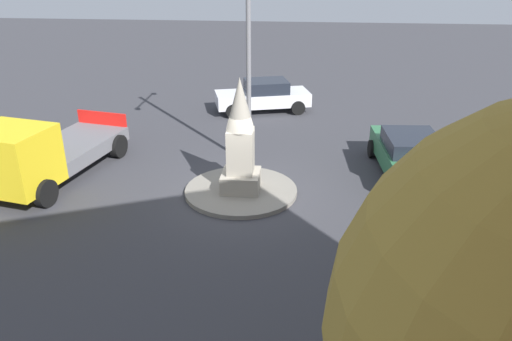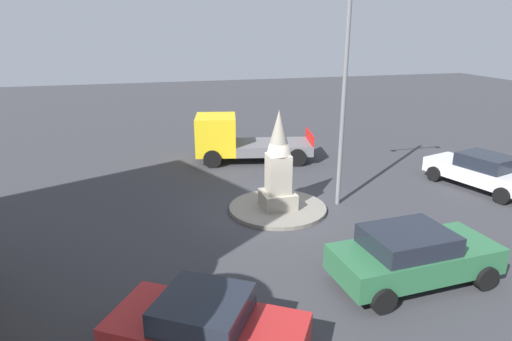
% 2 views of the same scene
% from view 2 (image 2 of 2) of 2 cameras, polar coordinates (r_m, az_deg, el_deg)
% --- Properties ---
extents(ground_plane, '(80.00, 80.00, 0.00)m').
position_cam_2_polar(ground_plane, '(16.12, 2.80, -5.11)').
color(ground_plane, '#38383D').
extents(traffic_island, '(3.51, 3.51, 0.14)m').
position_cam_2_polar(traffic_island, '(16.09, 2.81, -4.88)').
color(traffic_island, gray).
rests_on(traffic_island, ground).
extents(monument, '(1.17, 1.17, 3.53)m').
position_cam_2_polar(monument, '(15.51, 2.90, 0.86)').
color(monument, '#9E9687').
rests_on(monument, traffic_island).
extents(streetlamp, '(3.01, 0.28, 8.58)m').
position_cam_2_polar(streetlamp, '(15.76, 11.50, 13.17)').
color(streetlamp, slate).
rests_on(streetlamp, ground).
extents(car_green_parked_right, '(4.41, 2.24, 1.49)m').
position_cam_2_polar(car_green_parked_right, '(12.20, 19.57, -10.22)').
color(car_green_parked_right, '#2D6B42').
rests_on(car_green_parked_right, ground).
extents(car_red_waiting, '(4.19, 3.54, 1.44)m').
position_cam_2_polar(car_red_waiting, '(9.20, -6.46, -19.64)').
color(car_red_waiting, '#B22323').
rests_on(car_red_waiting, ground).
extents(car_white_approaching, '(2.81, 4.59, 1.46)m').
position_cam_2_polar(car_white_approaching, '(20.18, 27.03, -0.04)').
color(car_white_approaching, silver).
rests_on(car_white_approaching, ground).
extents(truck_yellow_near_island, '(5.91, 3.37, 2.24)m').
position_cam_2_polar(truck_yellow_near_island, '(21.68, -2.46, 3.99)').
color(truck_yellow_near_island, yellow).
rests_on(truck_yellow_near_island, ground).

